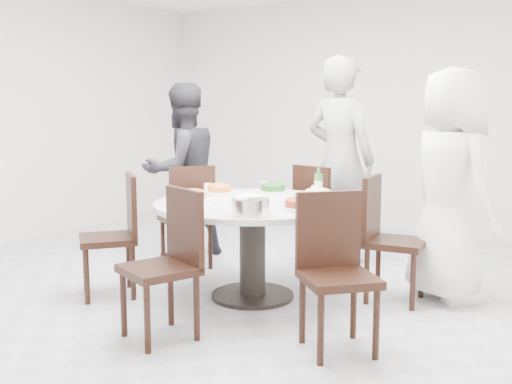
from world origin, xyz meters
The scene contains 23 objects.
floor centered at (0.00, 0.00, 0.00)m, with size 6.00×6.00×0.01m, color #B1B0B5.
wall_back centered at (0.00, 3.00, 1.40)m, with size 6.00×0.01×2.80m, color silver.
wall_left centered at (-3.00, 0.00, 1.40)m, with size 0.01×6.00×2.80m, color silver.
dining_table centered at (0.26, -0.15, 0.38)m, with size 1.50×1.50×0.75m, color silver.
chair_ne centered at (1.21, 0.36, 0.47)m, with size 0.42×0.42×0.95m, color black.
chair_n centered at (0.33, 0.96, 0.47)m, with size 0.42×0.42×0.95m, color black.
chair_nw centered at (-0.75, 0.28, 0.47)m, with size 0.42×0.42×0.95m, color black.
chair_sw centered at (-0.71, -0.72, 0.47)m, with size 0.42×0.42×0.95m, color black.
chair_s centered at (0.22, -1.17, 0.47)m, with size 0.42×0.42×0.95m, color black.
chair_se centered at (1.25, -0.74, 0.47)m, with size 0.42×0.42×0.95m, color black.
diner_right centered at (1.52, 0.63, 0.88)m, with size 0.86×0.56×1.76m, color silver.
diner_middle centered at (0.33, 1.27, 0.97)m, with size 0.71×0.46×1.94m, color black.
diner_left centered at (-1.04, 0.59, 0.85)m, with size 0.82×0.64×1.70m, color black.
dish_greens centered at (0.15, 0.33, 0.78)m, with size 0.26×0.26×0.07m, color white.
dish_pale centered at (0.64, 0.20, 0.79)m, with size 0.27×0.27×0.07m, color white.
dish_orange centered at (-0.19, 0.04, 0.78)m, with size 0.25×0.25×0.07m, color white.
dish_redbrown centered at (0.74, -0.29, 0.78)m, with size 0.27×0.27×0.07m, color white.
dish_tofu centered at (-0.14, -0.38, 0.79)m, with size 0.30×0.30×0.08m, color white.
rice_bowl centered at (0.55, -0.62, 0.80)m, with size 0.26×0.26×0.11m, color silver.
soup_bowl centered at (-0.01, -0.61, 0.79)m, with size 0.24×0.24×0.08m, color white.
beverage_bottle centered at (0.54, 0.40, 0.86)m, with size 0.07×0.07×0.23m, color #2C6E2C.
tea_cups centered at (0.23, 0.45, 0.79)m, with size 0.07×0.07×0.08m, color white.
chopsticks centered at (0.26, 0.52, 0.76)m, with size 0.24×0.04×0.01m, color tan, non-canonical shape.
Camera 1 is at (2.70, -3.92, 1.46)m, focal length 42.00 mm.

